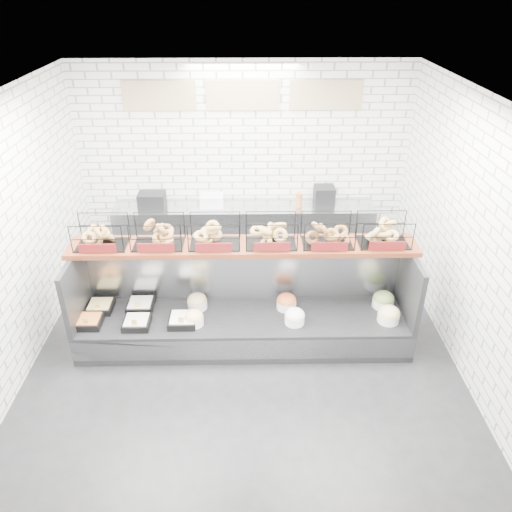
{
  "coord_description": "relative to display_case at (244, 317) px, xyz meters",
  "views": [
    {
      "loc": [
        0.06,
        -4.63,
        4.04
      ],
      "look_at": [
        0.15,
        0.45,
        1.14
      ],
      "focal_mm": 35.0,
      "sensor_mm": 36.0,
      "label": 1
    }
  ],
  "objects": [
    {
      "name": "display_case",
      "position": [
        0.0,
        0.0,
        0.0
      ],
      "size": [
        4.0,
        0.9,
        1.2
      ],
      "color": "black",
      "rests_on": "ground"
    },
    {
      "name": "prep_counter",
      "position": [
        -0.0,
        2.09,
        0.14
      ],
      "size": [
        4.0,
        0.6,
        1.2
      ],
      "color": "#93969B",
      "rests_on": "ground"
    },
    {
      "name": "bagel_shelf",
      "position": [
        0.0,
        0.17,
        1.06
      ],
      "size": [
        4.1,
        0.5,
        0.4
      ],
      "color": "#4D1F10",
      "rests_on": "display_case"
    },
    {
      "name": "room_shell",
      "position": [
        0.0,
        0.26,
        1.73
      ],
      "size": [
        5.02,
        5.51,
        3.01
      ],
      "color": "white",
      "rests_on": "ground"
    },
    {
      "name": "ground",
      "position": [
        0.0,
        -0.34,
        -0.33
      ],
      "size": [
        5.5,
        5.5,
        0.0
      ],
      "primitive_type": "plane",
      "color": "black",
      "rests_on": "ground"
    }
  ]
}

